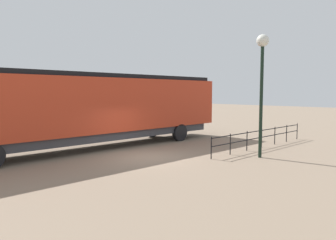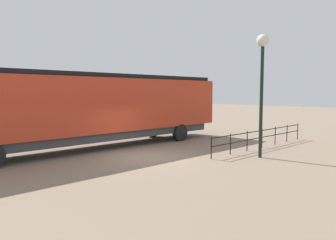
{
  "view_description": "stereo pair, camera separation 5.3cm",
  "coord_description": "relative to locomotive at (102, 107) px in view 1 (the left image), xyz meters",
  "views": [
    {
      "loc": [
        11.98,
        -10.02,
        3.16
      ],
      "look_at": [
        1.18,
        0.43,
        1.86
      ],
      "focal_mm": 34.32,
      "sensor_mm": 36.0,
      "label": 1
    },
    {
      "loc": [
        12.01,
        -9.98,
        3.16
      ],
      "look_at": [
        1.18,
        0.43,
        1.86
      ],
      "focal_mm": 34.32,
      "sensor_mm": 36.0,
      "label": 2
    }
  ],
  "objects": [
    {
      "name": "ground_plane",
      "position": [
        3.7,
        0.06,
        -2.34
      ],
      "size": [
        120.0,
        120.0,
        0.0
      ],
      "primitive_type": "plane",
      "color": "#84705B"
    },
    {
      "name": "platform_fence",
      "position": [
        6.34,
        6.54,
        -1.65
      ],
      "size": [
        0.05,
        9.3,
        1.07
      ],
      "color": "black",
      "rests_on": "ground_plane"
    },
    {
      "name": "lamp_post",
      "position": [
        7.74,
        3.92,
        2.06
      ],
      "size": [
        0.58,
        0.58,
        5.87
      ],
      "color": "black",
      "rests_on": "ground_plane"
    },
    {
      "name": "locomotive",
      "position": [
        0.0,
        0.0,
        0.0
      ],
      "size": [
        3.02,
        17.42,
        4.17
      ],
      "color": "red",
      "rests_on": "ground_plane"
    }
  ]
}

